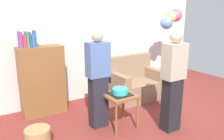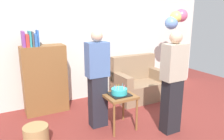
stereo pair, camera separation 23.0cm
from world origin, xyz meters
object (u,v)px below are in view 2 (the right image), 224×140
at_px(person_blowing_candles, 98,79).
at_px(wicker_basket, 36,136).
at_px(side_table, 119,100).
at_px(person_holding_cake, 173,83).
at_px(couch, 138,84).
at_px(balloon_bunch, 176,19).
at_px(birthday_cake, 119,92).
at_px(handbag, 171,101).
at_px(bookshelf, 44,78).

xyz_separation_m(person_blowing_candles, wicker_basket, (-1.05, -0.12, -0.68)).
distance_m(side_table, person_holding_cake, 0.90).
distance_m(couch, balloon_bunch, 1.66).
bearing_deg(person_holding_cake, birthday_cake, -17.03).
bearing_deg(wicker_basket, couch, 19.28).
relative_size(couch, person_holding_cake, 0.67).
height_order(person_blowing_candles, wicker_basket, person_blowing_candles).
bearing_deg(balloon_bunch, handbag, -132.43).
xyz_separation_m(side_table, person_blowing_candles, (-0.27, 0.24, 0.33)).
xyz_separation_m(wicker_basket, handbag, (2.73, 0.15, -0.05)).
height_order(birthday_cake, person_holding_cake, person_holding_cake).
xyz_separation_m(couch, side_table, (-1.04, -0.95, 0.16)).
distance_m(bookshelf, balloon_bunch, 3.05).
bearing_deg(balloon_bunch, bookshelf, 170.94).
relative_size(side_table, balloon_bunch, 0.30).
xyz_separation_m(bookshelf, wicker_basket, (-0.39, -1.12, -0.53)).
bearing_deg(person_holding_cake, handbag, -114.90).
distance_m(person_blowing_candles, balloon_bunch, 2.42).
height_order(side_table, person_blowing_candles, person_blowing_candles).
bearing_deg(handbag, person_blowing_candles, -179.04).
xyz_separation_m(person_holding_cake, handbag, (0.74, 0.76, -0.73)).
xyz_separation_m(bookshelf, person_holding_cake, (1.60, -1.73, 0.15)).
xyz_separation_m(side_table, person_holding_cake, (0.67, -0.49, 0.33)).
distance_m(side_table, wicker_basket, 1.37).
bearing_deg(side_table, bookshelf, 126.87).
bearing_deg(birthday_cake, person_holding_cake, -36.24).
bearing_deg(couch, side_table, -137.62).
relative_size(handbag, balloon_bunch, 0.14).
distance_m(bookshelf, wicker_basket, 1.30).
height_order(person_blowing_candles, person_holding_cake, same).
xyz_separation_m(side_table, balloon_bunch, (1.89, 0.79, 1.26)).
bearing_deg(wicker_basket, balloon_bunch, 11.74).
bearing_deg(wicker_basket, handbag, 3.08).
relative_size(birthday_cake, person_blowing_candles, 0.20).
distance_m(birthday_cake, person_holding_cake, 0.86).
height_order(bookshelf, person_holding_cake, person_holding_cake).
bearing_deg(balloon_bunch, side_table, -157.27).
bearing_deg(handbag, birthday_cake, -169.14).
xyz_separation_m(birthday_cake, wicker_basket, (-1.32, 0.12, -0.49)).
distance_m(bookshelf, person_holding_cake, 2.37).
xyz_separation_m(bookshelf, side_table, (0.93, -1.24, -0.18)).
bearing_deg(person_holding_cake, bookshelf, -28.03).
xyz_separation_m(couch, bookshelf, (-1.97, 0.29, 0.34)).
xyz_separation_m(handbag, balloon_bunch, (0.48, 0.52, 1.66)).
height_order(bookshelf, side_table, bookshelf).
height_order(couch, bookshelf, bookshelf).
bearing_deg(balloon_bunch, birthday_cake, -157.27).
relative_size(person_blowing_candles, handbag, 5.82).
distance_m(person_blowing_candles, wicker_basket, 1.26).
bearing_deg(bookshelf, birthday_cake, -53.13).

